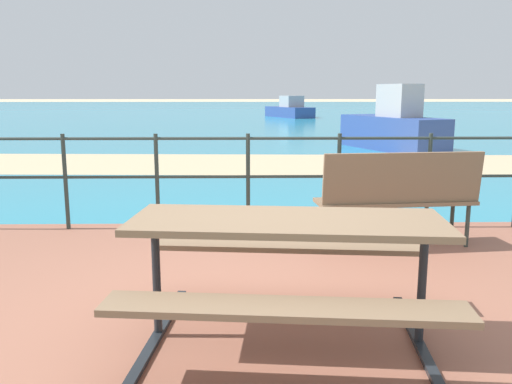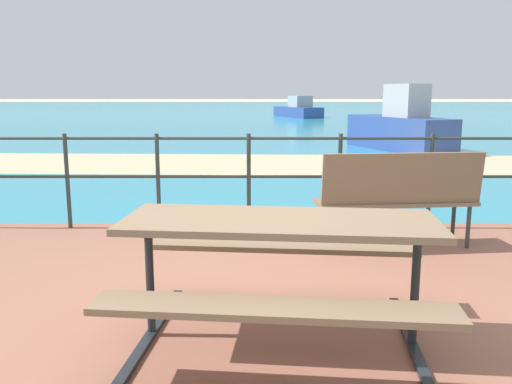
% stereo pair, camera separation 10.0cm
% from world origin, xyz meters
% --- Properties ---
extents(ground_plane, '(240.00, 240.00, 0.00)m').
position_xyz_m(ground_plane, '(0.00, 0.00, 0.00)').
color(ground_plane, beige).
extents(patio_paving, '(6.40, 5.20, 0.06)m').
position_xyz_m(patio_paving, '(0.00, 0.00, 0.03)').
color(patio_paving, '#935B47').
rests_on(patio_paving, ground).
extents(sea_water, '(90.00, 90.00, 0.01)m').
position_xyz_m(sea_water, '(0.00, 40.00, 0.01)').
color(sea_water, teal).
rests_on(sea_water, ground).
extents(beach_strip, '(54.09, 5.62, 0.01)m').
position_xyz_m(beach_strip, '(0.00, 8.11, 0.01)').
color(beach_strip, tan).
rests_on(beach_strip, ground).
extents(picnic_table, '(1.92, 1.51, 0.75)m').
position_xyz_m(picnic_table, '(0.22, -0.29, 0.63)').
color(picnic_table, '#7A6047').
rests_on(picnic_table, patio_paving).
extents(park_bench, '(1.55, 0.58, 0.93)m').
position_xyz_m(park_bench, '(1.42, 1.62, 0.61)').
color(park_bench, '#7A6047').
rests_on(park_bench, patio_paving).
extents(railing_fence, '(5.94, 0.04, 1.03)m').
position_xyz_m(railing_fence, '(0.00, 2.40, 0.70)').
color(railing_fence, '#2D3833').
rests_on(railing_fence, patio_paving).
extents(boat_near, '(2.29, 4.09, 1.73)m').
position_xyz_m(boat_near, '(3.85, 10.97, 0.58)').
color(boat_near, '#2D478C').
rests_on(boat_near, sea_water).
extents(boat_mid, '(2.91, 4.50, 1.32)m').
position_xyz_m(boat_mid, '(2.67, 29.92, 0.46)').
color(boat_mid, '#2D478C').
rests_on(boat_mid, sea_water).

